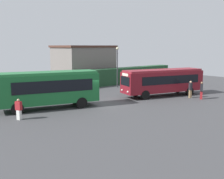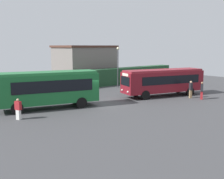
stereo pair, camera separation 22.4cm
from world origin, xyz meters
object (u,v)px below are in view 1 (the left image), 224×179
at_px(bus_green, 48,88).
at_px(person_far, 201,90).
at_px(person_left, 19,109).
at_px(lamppost, 117,62).
at_px(person_center, 144,85).
at_px(person_right, 190,89).
at_px(bus_maroon, 163,81).

bearing_deg(bus_green, person_far, 171.26).
distance_m(person_left, lamppost, 18.56).
height_order(person_center, person_right, person_center).
distance_m(bus_maroon, person_center, 2.65).
distance_m(person_left, person_right, 17.97).
relative_size(person_left, lamppost, 0.30).
xyz_separation_m(bus_maroon, person_far, (1.58, -3.93, -0.76)).
bearing_deg(person_center, bus_maroon, 117.61).
bearing_deg(bus_maroon, bus_green, 4.27).
height_order(bus_green, person_center, bus_green).
distance_m(bus_maroon, lamppost, 8.37).
height_order(bus_green, lamppost, lamppost).
bearing_deg(bus_maroon, person_left, 13.37).
distance_m(bus_green, person_left, 4.12).
xyz_separation_m(bus_maroon, lamppost, (0.49, 8.18, 1.67)).
xyz_separation_m(person_left, person_right, (17.63, -3.48, 0.15)).
height_order(person_left, person_far, person_far).
xyz_separation_m(bus_green, bus_maroon, (12.81, -2.64, -0.16)).
height_order(person_left, person_center, person_center).
bearing_deg(person_left, person_center, 163.01).
bearing_deg(person_right, bus_green, 5.77).
height_order(person_right, person_far, person_far).
bearing_deg(person_center, bus_green, 19.19).
relative_size(bus_green, person_far, 4.95).
bearing_deg(person_right, bus_maroon, -37.73).
bearing_deg(person_far, bus_green, 33.40).
relative_size(person_far, lamppost, 0.34).
bearing_deg(person_center, person_far, 126.36).
distance_m(person_right, person_far, 1.21).
relative_size(person_center, person_right, 1.03).
xyz_separation_m(person_left, person_center, (15.96, 1.80, 0.17)).
xyz_separation_m(person_far, lamppost, (-1.09, 12.11, 2.43)).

